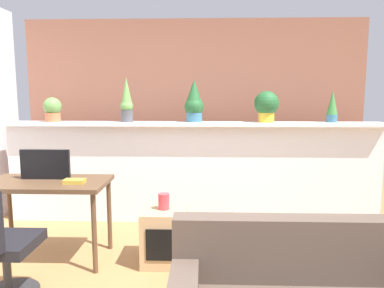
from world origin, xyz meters
name	(u,v)px	position (x,y,z in m)	size (l,w,h in m)	color
divider_wall	(193,174)	(0.00, 2.00, 0.58)	(4.43, 0.16, 1.17)	silver
plant_shelf	(193,124)	(0.00, 1.96, 1.19)	(4.43, 0.30, 0.04)	silver
brick_wall_behind	(194,115)	(0.00, 2.60, 1.25)	(4.43, 0.10, 2.50)	#935B47
potted_plant_0	(53,109)	(-1.65, 1.94, 1.36)	(0.21, 0.21, 0.29)	#C66B42
potted_plant_1	(127,102)	(-0.78, 1.97, 1.45)	(0.15, 0.15, 0.53)	#4C4C51
potted_plant_2	(194,102)	(0.01, 2.00, 1.44)	(0.23, 0.23, 0.49)	#386B84
potted_plant_3	(266,105)	(0.85, 1.97, 1.41)	(0.29, 0.29, 0.36)	gold
potted_plant_4	(332,106)	(1.62, 2.00, 1.39)	(0.12, 0.12, 0.37)	#386B84
desk	(47,190)	(-1.30, 0.90, 0.67)	(1.10, 0.60, 0.75)	brown
tv_monitor	(45,164)	(-1.34, 0.98, 0.89)	(0.46, 0.04, 0.28)	black
side_cube_shelf	(164,236)	(-0.23, 0.86, 0.25)	(0.40, 0.41, 0.50)	tan
vase_on_shelf	(164,201)	(-0.23, 0.89, 0.57)	(0.10, 0.10, 0.15)	#CC3D47
book_on_desk	(74,181)	(-1.02, 0.83, 0.77)	(0.18, 0.11, 0.04)	gold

